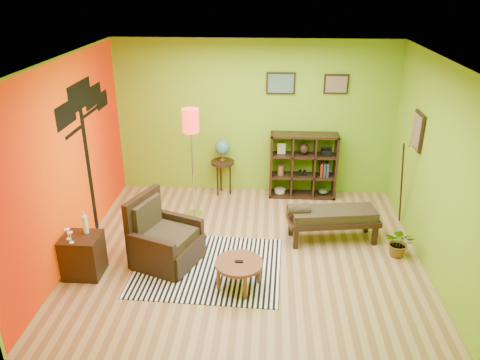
# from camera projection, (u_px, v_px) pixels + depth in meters

# --- Properties ---
(ground) EXTENTS (5.00, 5.00, 0.00)m
(ground) POSITION_uv_depth(u_px,v_px,m) (248.00, 253.00, 6.90)
(ground) COLOR tan
(ground) RESTS_ON ground
(room_shell) EXTENTS (5.04, 4.54, 2.82)m
(room_shell) POSITION_uv_depth(u_px,v_px,m) (242.00, 137.00, 6.20)
(room_shell) COLOR #78AF1C
(room_shell) RESTS_ON ground
(zebra_rug) EXTENTS (2.09, 1.73, 0.01)m
(zebra_rug) POSITION_uv_depth(u_px,v_px,m) (208.00, 267.00, 6.58)
(zebra_rug) COLOR white
(zebra_rug) RESTS_ON ground
(coffee_table) EXTENTS (0.62, 0.62, 0.40)m
(coffee_table) POSITION_uv_depth(u_px,v_px,m) (239.00, 266.00, 6.03)
(coffee_table) COLOR brown
(coffee_table) RESTS_ON ground
(armchair) EXTENTS (1.05, 1.04, 0.99)m
(armchair) POSITION_uv_depth(u_px,v_px,m) (163.00, 243.00, 6.60)
(armchair) COLOR black
(armchair) RESTS_ON ground
(side_cabinet) EXTENTS (0.50, 0.45, 0.90)m
(side_cabinet) POSITION_uv_depth(u_px,v_px,m) (83.00, 255.00, 6.31)
(side_cabinet) COLOR black
(side_cabinet) RESTS_ON ground
(floor_lamp) EXTENTS (0.28, 0.28, 1.86)m
(floor_lamp) POSITION_uv_depth(u_px,v_px,m) (191.00, 131.00, 7.40)
(floor_lamp) COLOR silver
(floor_lamp) RESTS_ON ground
(globe_table) EXTENTS (0.43, 0.43, 1.05)m
(globe_table) POSITION_uv_depth(u_px,v_px,m) (222.00, 153.00, 8.48)
(globe_table) COLOR black
(globe_table) RESTS_ON ground
(cube_shelf) EXTENTS (1.20, 0.35, 1.20)m
(cube_shelf) POSITION_uv_depth(u_px,v_px,m) (304.00, 166.00, 8.46)
(cube_shelf) COLOR black
(cube_shelf) RESTS_ON ground
(bench) EXTENTS (1.43, 0.69, 0.64)m
(bench) POSITION_uv_depth(u_px,v_px,m) (331.00, 216.00, 7.09)
(bench) COLOR black
(bench) RESTS_ON ground
(potted_plant) EXTENTS (0.55, 0.57, 0.35)m
(potted_plant) POSITION_uv_depth(u_px,v_px,m) (399.00, 245.00, 6.77)
(potted_plant) COLOR #26661E
(potted_plant) RESTS_ON ground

